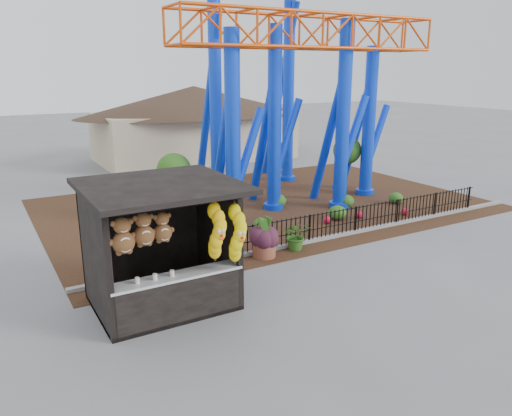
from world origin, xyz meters
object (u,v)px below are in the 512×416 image
prize_booth (164,249)px  roller_coaster (285,49)px  potted_plant (296,235)px  terracotta_planter (264,249)px

prize_booth → roller_coaster: size_ratio=0.32×
prize_booth → roller_coaster: bearing=42.1°
prize_booth → roller_coaster: (8.11, 7.33, 4.91)m
roller_coaster → potted_plant: (-3.07, -5.54, -5.96)m
roller_coaster → terracotta_planter: roller_coaster is taller
potted_plant → roller_coaster: bearing=85.0°
roller_coaster → potted_plant: 8.69m
prize_booth → terracotta_planter: 4.40m
prize_booth → roller_coaster: roller_coaster is taller
terracotta_planter → potted_plant: size_ratio=0.74×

